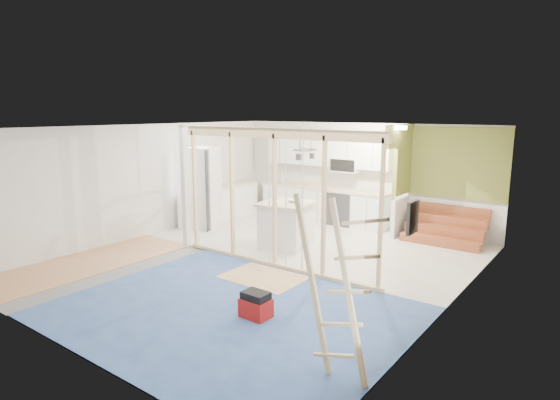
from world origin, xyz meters
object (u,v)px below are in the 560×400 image
Objects in this scene: ladder at (335,290)px; fridge at (200,187)px; island at (286,225)px; toolbox at (256,306)px.

fridge is at bearing 140.03° from ladder.
ladder is at bearing -57.55° from island.
island is 2.80× the size of toolbox.
toolbox is (4.52, -3.30, -0.82)m from fridge.
island is at bearing 124.60° from ladder.
island is at bearing -29.08° from fridge.
toolbox is 1.97m from ladder.
fridge is 7.34m from ladder.
fridge reaches higher than island.
toolbox is 0.21× the size of ladder.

